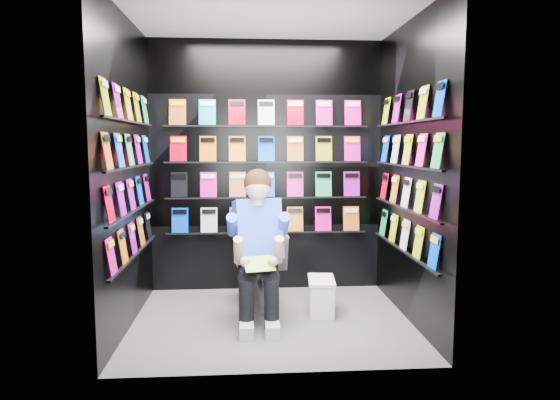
{
  "coord_description": "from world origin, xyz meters",
  "views": [
    {
      "loc": [
        -0.22,
        -4.21,
        1.54
      ],
      "look_at": [
        0.08,
        0.15,
        1.05
      ],
      "focal_mm": 32.0,
      "sensor_mm": 36.0,
      "label": 1
    }
  ],
  "objects": [
    {
      "name": "ceiling",
      "position": [
        0.0,
        0.0,
        2.6
      ],
      "size": [
        2.4,
        2.4,
        0.0
      ],
      "primitive_type": "plane",
      "color": "white",
      "rests_on": "floor"
    },
    {
      "name": "floor",
      "position": [
        0.0,
        0.0,
        0.0
      ],
      "size": [
        2.4,
        2.4,
        0.0
      ],
      "primitive_type": "plane",
      "color": "#5A5A58",
      "rests_on": "ground"
    },
    {
      "name": "wall_back",
      "position": [
        0.0,
        1.0,
        1.3
      ],
      "size": [
        2.4,
        0.04,
        2.6
      ],
      "primitive_type": "cube",
      "color": "black",
      "rests_on": "floor"
    },
    {
      "name": "toilet",
      "position": [
        -0.12,
        0.45,
        0.37
      ],
      "size": [
        0.57,
        0.82,
        0.73
      ],
      "primitive_type": "imported",
      "rotation": [
        0.0,
        0.0,
        3.36
      ],
      "color": "white",
      "rests_on": "floor"
    },
    {
      "name": "reader",
      "position": [
        -0.12,
        0.07,
        0.78
      ],
      "size": [
        0.7,
        0.89,
        1.45
      ],
      "primitive_type": null,
      "rotation": [
        0.0,
        0.0,
        0.22
      ],
      "color": "blue",
      "rests_on": "toilet"
    },
    {
      "name": "wall_front",
      "position": [
        0.0,
        -1.0,
        1.3
      ],
      "size": [
        2.4,
        0.04,
        2.6
      ],
      "primitive_type": "cube",
      "color": "black",
      "rests_on": "floor"
    },
    {
      "name": "held_comic",
      "position": [
        -0.12,
        -0.28,
        0.58
      ],
      "size": [
        0.27,
        0.19,
        0.1
      ],
      "primitive_type": "cube",
      "rotation": [
        -0.96,
        0.0,
        0.22
      ],
      "color": "green",
      "rests_on": "reader"
    },
    {
      "name": "comics_left",
      "position": [
        -1.17,
        0.0,
        1.31
      ],
      "size": [
        0.06,
        1.7,
        1.37
      ],
      "primitive_type": null,
      "color": "#CD5D22",
      "rests_on": "wall_left"
    },
    {
      "name": "longbox",
      "position": [
        0.46,
        0.17,
        0.15
      ],
      "size": [
        0.25,
        0.41,
        0.29
      ],
      "primitive_type": "cube",
      "rotation": [
        0.0,
        0.0,
        -0.09
      ],
      "color": "white",
      "rests_on": "floor"
    },
    {
      "name": "wall_right",
      "position": [
        1.2,
        0.0,
        1.3
      ],
      "size": [
        0.04,
        2.0,
        2.6
      ],
      "primitive_type": "cube",
      "color": "black",
      "rests_on": "floor"
    },
    {
      "name": "longbox_lid",
      "position": [
        0.46,
        0.17,
        0.31
      ],
      "size": [
        0.27,
        0.43,
        0.03
      ],
      "primitive_type": "cube",
      "rotation": [
        0.0,
        0.0,
        -0.09
      ],
      "color": "white",
      "rests_on": "longbox"
    },
    {
      "name": "comics_back",
      "position": [
        0.0,
        0.97,
        1.31
      ],
      "size": [
        2.1,
        0.06,
        1.37
      ],
      "primitive_type": null,
      "color": "#CD5D22",
      "rests_on": "wall_back"
    },
    {
      "name": "wall_left",
      "position": [
        -1.2,
        0.0,
        1.3
      ],
      "size": [
        0.04,
        2.0,
        2.6
      ],
      "primitive_type": "cube",
      "color": "black",
      "rests_on": "floor"
    },
    {
      "name": "comics_right",
      "position": [
        1.17,
        0.0,
        1.31
      ],
      "size": [
        0.06,
        1.7,
        1.37
      ],
      "primitive_type": null,
      "color": "#CD5D22",
      "rests_on": "wall_right"
    }
  ]
}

